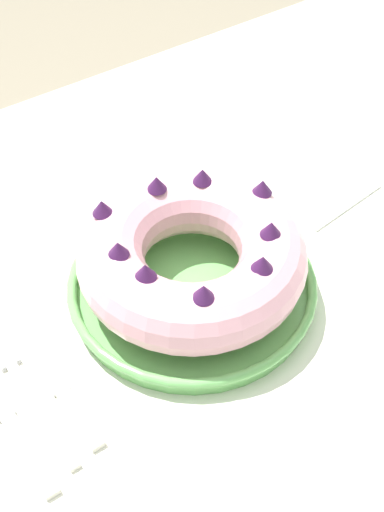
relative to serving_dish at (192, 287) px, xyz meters
name	(u,v)px	position (x,y,z in m)	size (l,w,h in m)	color
dining_table	(204,353)	(-0.01, -0.04, -0.09)	(1.53, 1.08, 0.74)	silver
serving_dish	(192,287)	(0.00, 0.00, 0.00)	(0.31, 0.31, 0.03)	#6BB760
bundt_cake	(192,256)	(0.00, 0.00, 0.06)	(0.27, 0.27, 0.10)	#E09EAD
fork	(23,384)	(-0.23, 0.00, -0.01)	(0.02, 0.21, 0.01)	white
serving_knife	(9,420)	(-0.26, -0.04, -0.01)	(0.02, 0.24, 0.01)	white
cake_knife	(64,394)	(-0.20, -0.04, -0.01)	(0.02, 0.18, 0.01)	white
napkin	(323,191)	(0.26, 0.05, -0.01)	(0.14, 0.10, 0.00)	white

